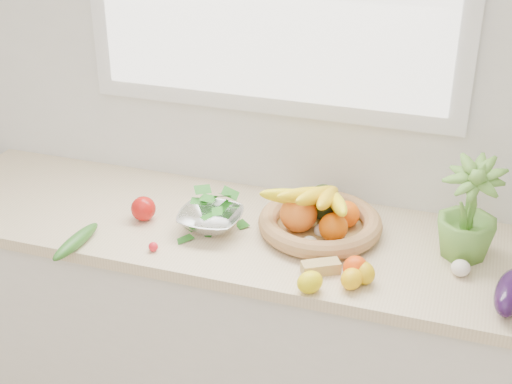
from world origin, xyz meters
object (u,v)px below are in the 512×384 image
(eggplant, at_px, (511,292))
(potted_herb, at_px, (469,210))
(apple, at_px, (143,209))
(colander_with_spinach, at_px, (210,215))
(cucumber, at_px, (76,241))
(fruit_basket, at_px, (319,217))

(eggplant, relative_size, potted_herb, 0.66)
(eggplant, xyz_separation_m, potted_herb, (-0.14, 0.23, 0.11))
(apple, bearing_deg, eggplant, -5.65)
(eggplant, distance_m, colander_with_spinach, 0.94)
(cucumber, height_order, fruit_basket, fruit_basket)
(fruit_basket, distance_m, colander_with_spinach, 0.35)
(eggplant, bearing_deg, apple, 174.35)
(cucumber, relative_size, colander_with_spinach, 1.10)
(potted_herb, bearing_deg, fruit_basket, -179.36)
(apple, height_order, colander_with_spinach, colander_with_spinach)
(eggplant, xyz_separation_m, fruit_basket, (-0.59, 0.22, 0.01))
(apple, relative_size, eggplant, 0.38)
(fruit_basket, bearing_deg, apple, -169.58)
(cucumber, relative_size, fruit_basket, 0.47)
(eggplant, relative_size, cucumber, 0.92)
(eggplant, height_order, fruit_basket, fruit_basket)
(potted_herb, bearing_deg, eggplant, -58.29)
(fruit_basket, bearing_deg, potted_herb, 0.64)
(potted_herb, bearing_deg, cucumber, -163.66)
(eggplant, bearing_deg, fruit_basket, 159.52)
(cucumber, xyz_separation_m, potted_herb, (1.15, 0.34, 0.13))
(apple, height_order, eggplant, eggplant)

